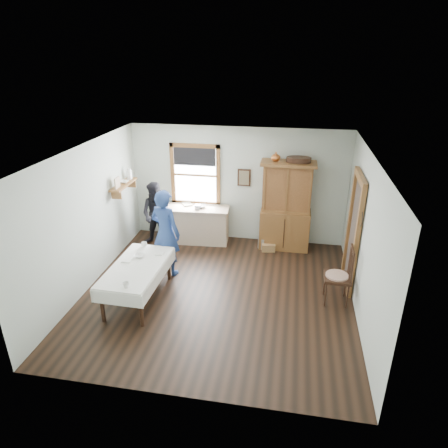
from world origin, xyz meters
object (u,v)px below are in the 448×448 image
Objects in this scene: china_hutch at (286,206)px; dining_table at (138,282)px; spindle_chair at (338,275)px; wicker_basket at (268,247)px; work_counter at (197,225)px; pail at (263,243)px; woman_blue at (166,236)px; figure_dark at (157,217)px.

china_hutch is 1.18× the size of dining_table.
wicker_basket is (-1.35, 1.80, -0.47)m from spindle_chair.
work_counter is at bearing -178.40° from china_hutch.
pail is 0.18m from wicker_basket.
woman_blue is at bearing -141.98° from pail.
woman_blue is (0.23, 1.02, 0.49)m from dining_table.
figure_dark is (-3.94, 1.68, 0.15)m from spindle_chair.
dining_table is 3.23m from pail.
wicker_basket is at bearing -126.67° from woman_blue.
dining_table is 3.24m from wicker_basket.
spindle_chair is at bearing -36.86° from work_counter.
figure_dark reaches higher than pail.
figure_dark reaches higher than wicker_basket.
pail is at bearing -6.75° from work_counter.
woman_blue reaches higher than pail.
pail is (-1.49, 1.92, -0.42)m from spindle_chair.
spindle_chair is 2.46m from pail.
dining_table is at bearing -77.36° from figure_dark.
dining_table is at bearing -134.26° from china_hutch.
woman_blue is at bearing -145.54° from china_hutch.
work_counter is 0.91× the size of woman_blue.
work_counter reaches higher than wicker_basket.
work_counter is 2.60m from dining_table.
work_counter is 3.67m from spindle_chair.
woman_blue reaches higher than spindle_chair.
wicker_basket is 0.18× the size of woman_blue.
china_hutch reaches higher than wicker_basket.
work_counter is at bearing -80.11° from woman_blue.
china_hutch is at bearing -2.42° from work_counter.
woman_blue is (-2.31, -1.58, -0.19)m from china_hutch.
dining_table is (-0.49, -2.55, -0.09)m from work_counter.
pail is at bearing 8.80° from figure_dark.
woman_blue is at bearing 172.82° from spindle_chair.
work_counter is at bearing 23.69° from figure_dark.
pail is at bearing 128.66° from spindle_chair.
work_counter reaches higher than dining_table.
dining_table is at bearing -133.29° from wicker_basket.
china_hutch is 1.44× the size of figure_dark.
spindle_chair is (3.08, -2.00, 0.12)m from work_counter.
figure_dark is at bearing 157.83° from spindle_chair.
woman_blue is 1.35m from figure_dark.
china_hutch is 2.81m from woman_blue.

